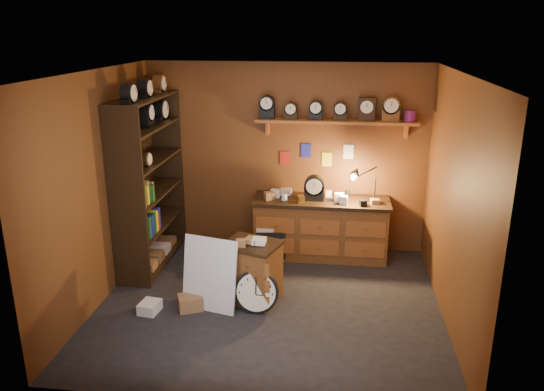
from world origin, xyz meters
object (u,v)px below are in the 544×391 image
(shelving_unit, at_px, (146,175))
(big_round_clock, at_px, (256,292))
(low_cabinet, at_px, (252,269))
(workbench, at_px, (321,225))

(shelving_unit, xyz_separation_m, big_round_clock, (1.67, -1.18, -1.00))
(low_cabinet, relative_size, big_round_clock, 1.59)
(shelving_unit, height_order, workbench, shelving_unit)
(workbench, height_order, big_round_clock, workbench)
(big_round_clock, bearing_deg, shelving_unit, 144.79)
(shelving_unit, bearing_deg, big_round_clock, -35.21)
(workbench, distance_m, big_round_clock, 1.81)
(shelving_unit, distance_m, low_cabinet, 2.00)
(workbench, relative_size, low_cabinet, 2.32)
(low_cabinet, bearing_deg, workbench, 79.81)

